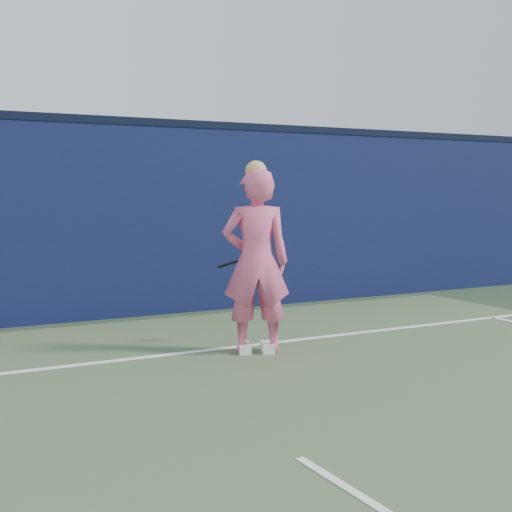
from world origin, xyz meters
TOP-DOWN VIEW (x-y plane):
  - backstop_wall at (0.00, 6.50)m, footprint 24.00×0.40m
  - wall_cap at (0.00, 6.50)m, footprint 24.00×0.42m
  - player at (1.15, 3.70)m, footprint 0.80×0.67m
  - racket at (1.29, 4.11)m, footprint 0.47×0.26m

SIDE VIEW (x-z plane):
  - racket at x=1.29m, z-range 0.79..1.07m
  - player at x=1.15m, z-range -0.03..1.92m
  - backstop_wall at x=0.00m, z-range 0.00..2.50m
  - wall_cap at x=0.00m, z-range 2.50..2.60m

